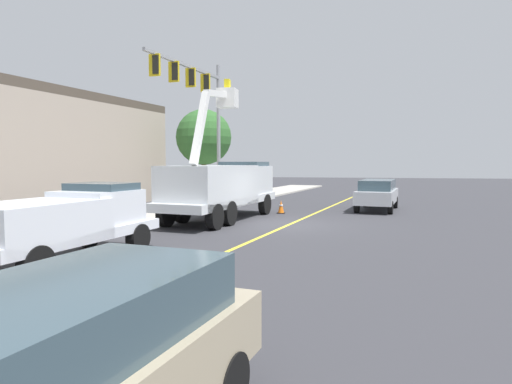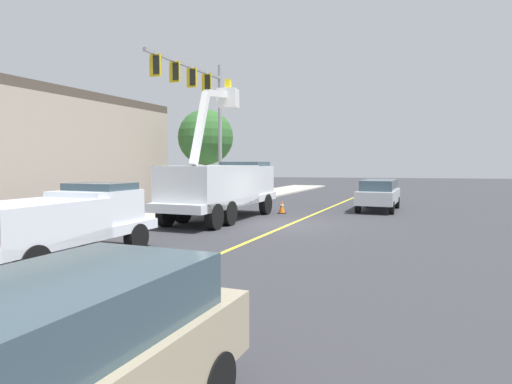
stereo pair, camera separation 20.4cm
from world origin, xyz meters
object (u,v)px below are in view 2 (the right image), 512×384
(service_pickup_truck, at_px, (63,220))
(passing_minivan, at_px, (379,193))
(trailing_sedan, at_px, (22,377))
(utility_bucket_truck, at_px, (222,185))
(traffic_signal_mast, at_px, (200,99))
(traffic_cone_mid_front, at_px, (282,207))

(service_pickup_truck, xyz_separation_m, passing_minivan, (14.94, -9.16, -0.15))
(trailing_sedan, bearing_deg, utility_bucket_truck, 10.58)
(traffic_signal_mast, bearing_deg, trailing_sedan, -165.17)
(trailing_sedan, height_order, traffic_cone_mid_front, trailing_sedan)
(service_pickup_truck, bearing_deg, traffic_cone_mid_front, -18.41)
(service_pickup_truck, relative_size, traffic_signal_mast, 0.70)
(traffic_cone_mid_front, bearing_deg, trailing_sedan, -177.68)
(service_pickup_truck, bearing_deg, traffic_signal_mast, 2.30)
(utility_bucket_truck, xyz_separation_m, trailing_sedan, (-17.00, -3.17, -0.63))
(traffic_signal_mast, bearing_deg, passing_minivan, -78.67)
(service_pickup_truck, bearing_deg, passing_minivan, -31.52)
(traffic_cone_mid_front, bearing_deg, utility_bucket_truck, 141.62)
(utility_bucket_truck, bearing_deg, traffic_signal_mast, 32.34)
(passing_minivan, distance_m, traffic_signal_mast, 11.14)
(service_pickup_truck, relative_size, passing_minivan, 1.16)
(utility_bucket_truck, relative_size, trailing_sedan, 1.68)
(traffic_cone_mid_front, relative_size, traffic_signal_mast, 0.08)
(utility_bucket_truck, distance_m, trailing_sedan, 17.31)
(passing_minivan, height_order, traffic_signal_mast, traffic_signal_mast)
(utility_bucket_truck, bearing_deg, passing_minivan, -53.18)
(trailing_sedan, bearing_deg, service_pickup_truck, 32.97)
(passing_minivan, distance_m, traffic_cone_mid_front, 5.69)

